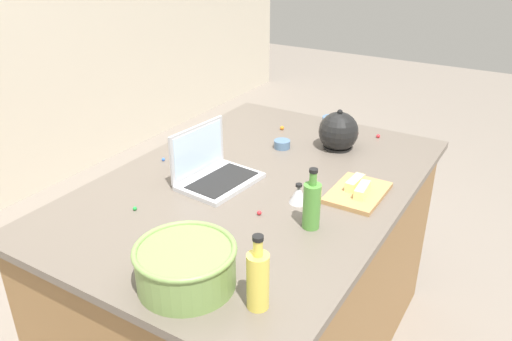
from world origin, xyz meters
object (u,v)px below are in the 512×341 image
butter_stick_right (355,183)px  ramekin_medium (330,121)px  laptop (213,171)px  bottle_oil (258,279)px  ramekin_small (282,144)px  mixing_bowl_large (186,265)px  butter_stick_left (362,190)px  cutting_board (358,193)px  kitchen_timer (299,194)px  kettle (339,132)px  bottle_olive (312,204)px

butter_stick_right → ramekin_medium: butter_stick_right is taller
laptop → bottle_oil: size_ratio=1.47×
bottle_oil → ramekin_small: (0.97, 0.46, -0.07)m
mixing_bowl_large → laptop: bearing=29.0°
butter_stick_left → butter_stick_right: size_ratio=1.00×
cutting_board → kitchen_timer: bearing=135.4°
laptop → ramekin_medium: (0.82, -0.15, -0.02)m
cutting_board → butter_stick_left: bearing=-129.5°
laptop → ramekin_small: size_ratio=4.43×
laptop → kettle: size_ratio=1.54×
mixing_bowl_large → ramekin_small: 1.03m
kettle → ramekin_small: (-0.13, 0.22, -0.06)m
bottle_olive → butter_stick_left: size_ratio=1.98×
cutting_board → butter_stick_right: bearing=45.1°
kettle → bottle_oil: bearing=-167.8°
bottle_oil → butter_stick_left: (0.71, -0.03, -0.05)m
bottle_oil → butter_stick_left: 0.71m
bottle_olive → kettle: (0.67, 0.19, -0.01)m
butter_stick_left → cutting_board: bearing=50.5°
cutting_board → butter_stick_left: 0.04m
ramekin_medium → bottle_oil: bearing=-164.1°
laptop → ramekin_small: (0.44, -0.08, -0.03)m
kettle → kitchen_timer: bearing=-172.0°
ramekin_small → ramekin_medium: 0.39m
laptop → ramekin_medium: 0.83m
butter_stick_left → kitchen_timer: bearing=128.5°
mixing_bowl_large → ramekin_medium: 1.40m
bottle_oil → kettle: bearing=12.2°
mixing_bowl_large → ramekin_small: (1.00, 0.24, -0.05)m
butter_stick_right → ramekin_small: 0.49m
laptop → bottle_olive: size_ratio=1.51×
bottle_oil → bottle_olive: size_ratio=1.03×
bottle_olive → cutting_board: 0.31m
kettle → butter_stick_right: bearing=-148.2°
laptop → bottle_oil: bottle_oil is taller
cutting_board → butter_stick_right: butter_stick_right is taller
mixing_bowl_large → butter_stick_right: bearing=-14.4°
cutting_board → butter_stick_right: (0.02, 0.02, 0.03)m
mixing_bowl_large → bottle_olive: (0.46, -0.17, 0.02)m
kettle → butter_stick_left: bearing=-146.2°
laptop → ramekin_medium: size_ratio=3.64×
mixing_bowl_large → cutting_board: (0.76, -0.22, -0.06)m
laptop → kitchen_timer: size_ratio=4.28×
bottle_oil → cutting_board: bottle_oil is taller
cutting_board → ramekin_medium: ramekin_medium is taller
ramekin_medium → laptop: bearing=169.9°
butter_stick_right → mixing_bowl_large: bearing=165.6°
kitchen_timer → bottle_oil: bearing=-163.7°
laptop → ramekin_small: laptop is taller
kitchen_timer → cutting_board: bearing=-44.6°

